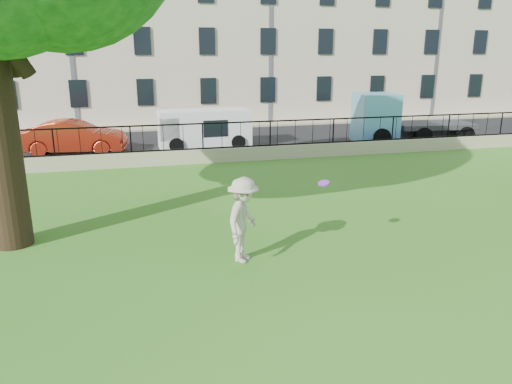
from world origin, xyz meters
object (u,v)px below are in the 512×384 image
object	(u,v)px
frisbee	(324,183)
blue_truck	(412,118)
red_sedan	(74,137)
white_van	(204,129)
man	(243,220)

from	to	relation	value
frisbee	blue_truck	world-z (taller)	blue_truck
red_sedan	white_van	size ratio (longest dim) A/B	1.06
frisbee	red_sedan	xyz separation A→B (m)	(-6.86, 13.97, -0.98)
frisbee	blue_truck	distance (m)	16.48
white_van	red_sedan	bearing A→B (deg)	178.59
red_sedan	white_van	bearing A→B (deg)	-82.31
man	white_van	distance (m)	13.98
frisbee	white_van	distance (m)	14.01
white_van	frisbee	bearing A→B (deg)	-88.46
frisbee	red_sedan	distance (m)	15.59
red_sedan	blue_truck	bearing A→B (deg)	-85.68
frisbee	blue_truck	size ratio (longest dim) A/B	0.04
frisbee	blue_truck	bearing A→B (deg)	51.96
man	blue_truck	world-z (taller)	blue_truck
red_sedan	blue_truck	size ratio (longest dim) A/B	0.78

